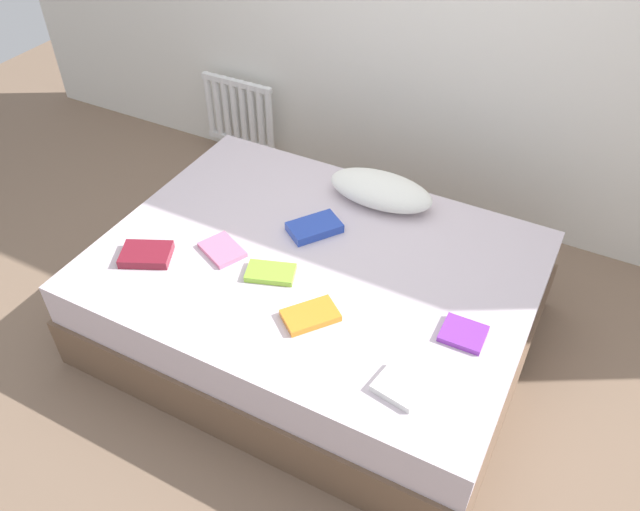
{
  "coord_description": "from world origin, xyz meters",
  "views": [
    {
      "loc": [
        1.01,
        -1.87,
        2.4
      ],
      "look_at": [
        0.0,
        0.05,
        0.48
      ],
      "focal_mm": 34.94,
      "sensor_mm": 36.0,
      "label": 1
    }
  ],
  "objects_px": {
    "textbook_lime": "(271,273)",
    "textbook_purple": "(463,334)",
    "textbook_orange": "(310,315)",
    "textbook_blue": "(314,227)",
    "radiator": "(239,113)",
    "textbook_maroon": "(146,254)",
    "bed": "(315,297)",
    "textbook_white": "(400,386)",
    "pillow": "(381,190)",
    "textbook_pink": "(222,250)"
  },
  "relations": [
    {
      "from": "textbook_blue",
      "to": "textbook_purple",
      "type": "height_order",
      "value": "textbook_blue"
    },
    {
      "from": "textbook_orange",
      "to": "textbook_purple",
      "type": "relative_size",
      "value": 1.29
    },
    {
      "from": "pillow",
      "to": "textbook_orange",
      "type": "relative_size",
      "value": 2.42
    },
    {
      "from": "textbook_white",
      "to": "textbook_blue",
      "type": "bearing_deg",
      "value": 146.74
    },
    {
      "from": "textbook_orange",
      "to": "textbook_blue",
      "type": "xyz_separation_m",
      "value": [
        -0.25,
        0.51,
        0.01
      ]
    },
    {
      "from": "textbook_lime",
      "to": "textbook_orange",
      "type": "distance_m",
      "value": 0.32
    },
    {
      "from": "textbook_blue",
      "to": "textbook_maroon",
      "type": "relative_size",
      "value": 1.1
    },
    {
      "from": "pillow",
      "to": "textbook_maroon",
      "type": "height_order",
      "value": "pillow"
    },
    {
      "from": "textbook_maroon",
      "to": "textbook_white",
      "type": "xyz_separation_m",
      "value": [
        1.31,
        -0.14,
        -0.01
      ]
    },
    {
      "from": "bed",
      "to": "textbook_purple",
      "type": "distance_m",
      "value": 0.8
    },
    {
      "from": "pillow",
      "to": "textbook_pink",
      "type": "distance_m",
      "value": 0.86
    },
    {
      "from": "bed",
      "to": "textbook_purple",
      "type": "xyz_separation_m",
      "value": [
        0.75,
        -0.13,
        0.27
      ]
    },
    {
      "from": "radiator",
      "to": "textbook_purple",
      "type": "relative_size",
      "value": 2.99
    },
    {
      "from": "textbook_lime",
      "to": "textbook_purple",
      "type": "distance_m",
      "value": 0.87
    },
    {
      "from": "textbook_purple",
      "to": "textbook_white",
      "type": "bearing_deg",
      "value": -110.53
    },
    {
      "from": "textbook_orange",
      "to": "textbook_blue",
      "type": "bearing_deg",
      "value": 64.7
    },
    {
      "from": "radiator",
      "to": "textbook_lime",
      "type": "relative_size",
      "value": 2.42
    },
    {
      "from": "radiator",
      "to": "textbook_lime",
      "type": "distance_m",
      "value": 1.78
    },
    {
      "from": "bed",
      "to": "textbook_maroon",
      "type": "distance_m",
      "value": 0.82
    },
    {
      "from": "textbook_maroon",
      "to": "textbook_lime",
      "type": "bearing_deg",
      "value": -9.01
    },
    {
      "from": "bed",
      "to": "textbook_maroon",
      "type": "bearing_deg",
      "value": -152.72
    },
    {
      "from": "radiator",
      "to": "textbook_maroon",
      "type": "bearing_deg",
      "value": -71.1
    },
    {
      "from": "radiator",
      "to": "textbook_white",
      "type": "relative_size",
      "value": 3.02
    },
    {
      "from": "textbook_maroon",
      "to": "bed",
      "type": "bearing_deg",
      "value": 1.9
    },
    {
      "from": "pillow",
      "to": "bed",
      "type": "bearing_deg",
      "value": -99.12
    },
    {
      "from": "textbook_lime",
      "to": "textbook_orange",
      "type": "height_order",
      "value": "textbook_orange"
    },
    {
      "from": "radiator",
      "to": "textbook_maroon",
      "type": "height_order",
      "value": "radiator"
    },
    {
      "from": "textbook_purple",
      "to": "textbook_maroon",
      "type": "bearing_deg",
      "value": -172.36
    },
    {
      "from": "textbook_blue",
      "to": "textbook_white",
      "type": "bearing_deg",
      "value": -97.62
    },
    {
      "from": "textbook_lime",
      "to": "textbook_purple",
      "type": "xyz_separation_m",
      "value": [
        0.87,
        0.05,
        -0.0
      ]
    },
    {
      "from": "bed",
      "to": "pillow",
      "type": "distance_m",
      "value": 0.64
    },
    {
      "from": "textbook_white",
      "to": "textbook_lime",
      "type": "bearing_deg",
      "value": 167.45
    },
    {
      "from": "radiator",
      "to": "textbook_orange",
      "type": "height_order",
      "value": "radiator"
    },
    {
      "from": "bed",
      "to": "textbook_white",
      "type": "height_order",
      "value": "textbook_white"
    },
    {
      "from": "pillow",
      "to": "textbook_lime",
      "type": "distance_m",
      "value": 0.76
    },
    {
      "from": "textbook_pink",
      "to": "textbook_purple",
      "type": "bearing_deg",
      "value": 25.89
    },
    {
      "from": "textbook_white",
      "to": "textbook_purple",
      "type": "bearing_deg",
      "value": 80.36
    },
    {
      "from": "pillow",
      "to": "textbook_pink",
      "type": "height_order",
      "value": "pillow"
    },
    {
      "from": "radiator",
      "to": "textbook_blue",
      "type": "bearing_deg",
      "value": -42.37
    },
    {
      "from": "textbook_pink",
      "to": "textbook_maroon",
      "type": "height_order",
      "value": "textbook_maroon"
    },
    {
      "from": "textbook_blue",
      "to": "textbook_white",
      "type": "xyz_separation_m",
      "value": [
        0.72,
        -0.67,
        -0.01
      ]
    },
    {
      "from": "textbook_blue",
      "to": "radiator",
      "type": "bearing_deg",
      "value": 83.05
    },
    {
      "from": "radiator",
      "to": "textbook_pink",
      "type": "relative_size",
      "value": 2.54
    },
    {
      "from": "textbook_pink",
      "to": "textbook_white",
      "type": "relative_size",
      "value": 1.19
    },
    {
      "from": "textbook_blue",
      "to": "bed",
      "type": "bearing_deg",
      "value": -115.83
    },
    {
      "from": "bed",
      "to": "textbook_orange",
      "type": "bearing_deg",
      "value": -64.8
    },
    {
      "from": "pillow",
      "to": "textbook_white",
      "type": "relative_size",
      "value": 3.15
    },
    {
      "from": "textbook_blue",
      "to": "textbook_orange",
      "type": "bearing_deg",
      "value": -118.13
    },
    {
      "from": "textbook_maroon",
      "to": "textbook_purple",
      "type": "relative_size",
      "value": 1.28
    },
    {
      "from": "textbook_lime",
      "to": "textbook_white",
      "type": "height_order",
      "value": "same"
    }
  ]
}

